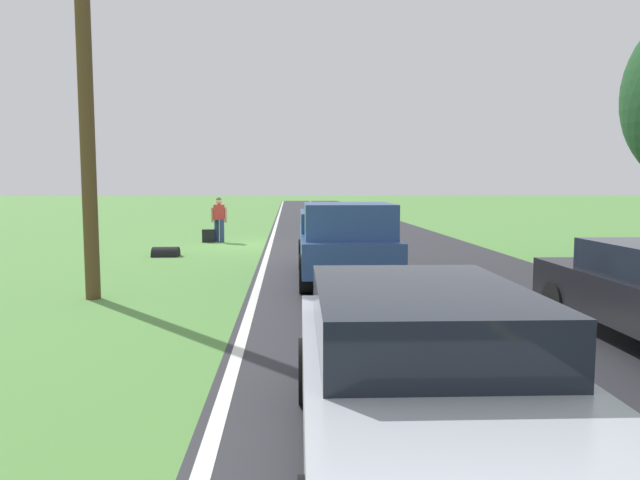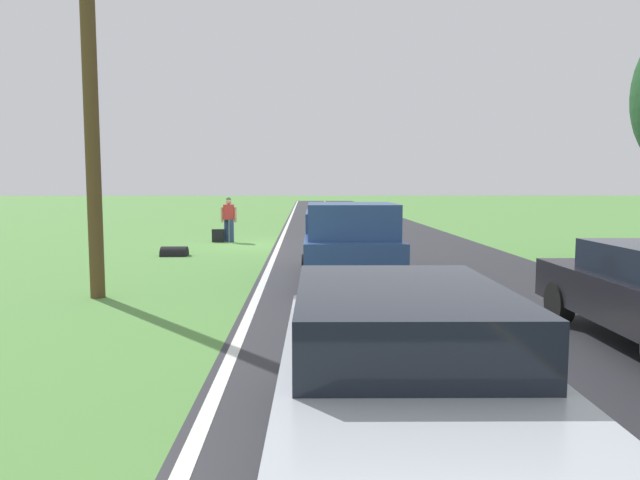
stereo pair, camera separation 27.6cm
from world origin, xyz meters
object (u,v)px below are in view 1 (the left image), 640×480
hitchhiker_walking (219,217)px  pickup_truck_passing (345,240)px  utility_pole_roadside (86,90)px  suitcase_carried (208,236)px  sedan_ahead_same_lane (422,372)px

hitchhiker_walking → pickup_truck_passing: bearing=112.9°
pickup_truck_passing → utility_pole_roadside: utility_pole_roadside is taller
hitchhiker_walking → suitcase_carried: hitchhiker_walking is taller
sedan_ahead_same_lane → pickup_truck_passing: bearing=-91.7°
utility_pole_roadside → hitchhiker_walking: bearing=-95.8°
sedan_ahead_same_lane → utility_pole_roadside: size_ratio=0.56×
hitchhiker_walking → suitcase_carried: bearing=12.2°
suitcase_carried → sedan_ahead_same_lane: sedan_ahead_same_lane is taller
suitcase_carried → sedan_ahead_same_lane: size_ratio=0.11×
hitchhiker_walking → pickup_truck_passing: (-3.96, 9.38, -0.01)m
pickup_truck_passing → utility_pole_roadside: (5.09, 1.76, 3.03)m
hitchhiker_walking → suitcase_carried: size_ratio=3.47×
suitcase_carried → sedan_ahead_same_lane: (-4.12, 18.02, 0.50)m
hitchhiker_walking → utility_pole_roadside: utility_pole_roadside is taller
hitchhiker_walking → pickup_truck_passing: pickup_truck_passing is taller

